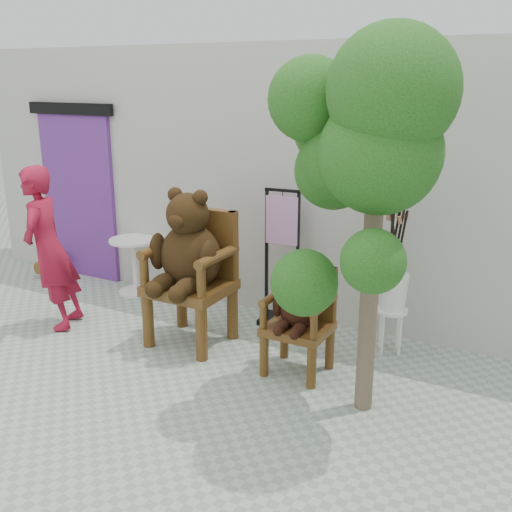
{
  "coord_description": "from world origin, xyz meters",
  "views": [
    {
      "loc": [
        2.87,
        -3.23,
        2.64
      ],
      "look_at": [
        0.17,
        1.72,
        0.95
      ],
      "focal_mm": 42.0,
      "sensor_mm": 36.0,
      "label": 1
    }
  ],
  "objects_px": {
    "person": "(49,249)",
    "display_stand": "(282,273)",
    "stool_bucket": "(393,291)",
    "chair_small": "(300,310)",
    "chair_big": "(190,257)",
    "tree": "(358,140)",
    "cafe_table": "(134,259)"
  },
  "relations": [
    {
      "from": "person",
      "to": "display_stand",
      "type": "bearing_deg",
      "value": 96.64
    },
    {
      "from": "display_stand",
      "to": "stool_bucket",
      "type": "distance_m",
      "value": 1.28
    },
    {
      "from": "display_stand",
      "to": "chair_small",
      "type": "bearing_deg",
      "value": -60.62
    },
    {
      "from": "person",
      "to": "stool_bucket",
      "type": "height_order",
      "value": "person"
    },
    {
      "from": "chair_big",
      "to": "display_stand",
      "type": "bearing_deg",
      "value": 55.45
    },
    {
      "from": "display_stand",
      "to": "tree",
      "type": "height_order",
      "value": "tree"
    },
    {
      "from": "chair_big",
      "to": "stool_bucket",
      "type": "relative_size",
      "value": 1.11
    },
    {
      "from": "tree",
      "to": "chair_small",
      "type": "bearing_deg",
      "value": 148.94
    },
    {
      "from": "tree",
      "to": "chair_big",
      "type": "bearing_deg",
      "value": 166.89
    },
    {
      "from": "stool_bucket",
      "to": "tree",
      "type": "relative_size",
      "value": 0.48
    },
    {
      "from": "person",
      "to": "tree",
      "type": "relative_size",
      "value": 0.59
    },
    {
      "from": "chair_big",
      "to": "tree",
      "type": "distance_m",
      "value": 2.28
    },
    {
      "from": "cafe_table",
      "to": "stool_bucket",
      "type": "xyz_separation_m",
      "value": [
        3.33,
        -0.13,
        0.2
      ]
    },
    {
      "from": "display_stand",
      "to": "stool_bucket",
      "type": "relative_size",
      "value": 1.04
    },
    {
      "from": "cafe_table",
      "to": "tree",
      "type": "xyz_separation_m",
      "value": [
        3.31,
        -1.3,
        1.75
      ]
    },
    {
      "from": "chair_small",
      "to": "cafe_table",
      "type": "xyz_separation_m",
      "value": [
        -2.71,
        0.94,
        -0.17
      ]
    },
    {
      "from": "chair_small",
      "to": "tree",
      "type": "xyz_separation_m",
      "value": [
        0.6,
        -0.36,
        1.58
      ]
    },
    {
      "from": "stool_bucket",
      "to": "tree",
      "type": "xyz_separation_m",
      "value": [
        -0.03,
        -1.17,
        1.55
      ]
    },
    {
      "from": "display_stand",
      "to": "tree",
      "type": "distance_m",
      "value": 2.41
    },
    {
      "from": "chair_big",
      "to": "chair_small",
      "type": "height_order",
      "value": "chair_big"
    },
    {
      "from": "stool_bucket",
      "to": "chair_big",
      "type": "bearing_deg",
      "value": -158.28
    },
    {
      "from": "chair_small",
      "to": "person",
      "type": "xyz_separation_m",
      "value": [
        -2.8,
        -0.32,
        0.27
      ]
    },
    {
      "from": "chair_small",
      "to": "tree",
      "type": "bearing_deg",
      "value": -31.06
    },
    {
      "from": "chair_big",
      "to": "chair_small",
      "type": "bearing_deg",
      "value": -3.08
    },
    {
      "from": "cafe_table",
      "to": "display_stand",
      "type": "height_order",
      "value": "display_stand"
    },
    {
      "from": "cafe_table",
      "to": "stool_bucket",
      "type": "height_order",
      "value": "stool_bucket"
    },
    {
      "from": "person",
      "to": "cafe_table",
      "type": "height_order",
      "value": "person"
    },
    {
      "from": "cafe_table",
      "to": "stool_bucket",
      "type": "distance_m",
      "value": 3.34
    },
    {
      "from": "chair_small",
      "to": "person",
      "type": "distance_m",
      "value": 2.83
    },
    {
      "from": "stool_bucket",
      "to": "display_stand",
      "type": "bearing_deg",
      "value": 174.44
    },
    {
      "from": "person",
      "to": "display_stand",
      "type": "relative_size",
      "value": 1.16
    },
    {
      "from": "chair_small",
      "to": "display_stand",
      "type": "height_order",
      "value": "display_stand"
    }
  ]
}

